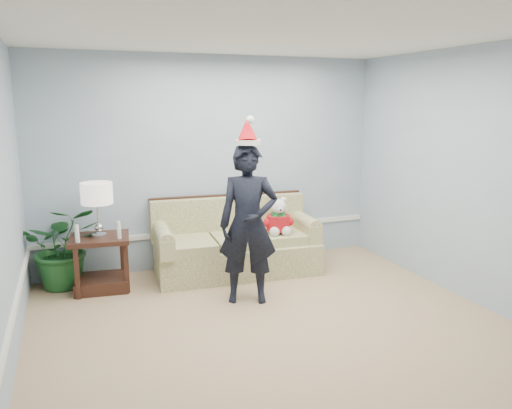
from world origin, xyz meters
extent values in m
cube|color=tan|center=(0.00, 0.00, -0.01)|extent=(4.50, 5.00, 0.02)
cube|color=white|center=(0.00, 0.00, 2.71)|extent=(4.50, 5.00, 0.02)
cube|color=#9DB5C8|center=(0.00, 2.51, 1.35)|extent=(4.50, 0.02, 2.70)
cube|color=#9DB5C8|center=(2.26, 0.00, 1.35)|extent=(0.02, 5.00, 2.70)
cube|color=white|center=(0.00, 2.48, 0.45)|extent=(4.48, 0.03, 0.06)
cube|color=white|center=(-2.23, 0.00, 0.45)|extent=(0.03, 4.98, 0.06)
cube|color=brown|center=(0.17, 2.02, 0.19)|extent=(2.06, 0.99, 0.38)
cube|color=brown|center=(-0.45, 1.97, 0.44)|extent=(0.64, 0.72, 0.11)
cube|color=brown|center=(0.17, 1.97, 0.44)|extent=(0.64, 0.72, 0.11)
cube|color=brown|center=(0.79, 1.97, 0.44)|extent=(0.64, 0.72, 0.11)
cube|color=brown|center=(0.17, 2.34, 0.65)|extent=(2.01, 0.32, 0.53)
cube|color=black|center=(0.17, 2.41, 0.92)|extent=(2.01, 0.19, 0.05)
cube|color=brown|center=(-0.75, 2.02, 0.50)|extent=(0.23, 0.87, 0.23)
cube|color=brown|center=(1.09, 2.02, 0.50)|extent=(0.23, 0.87, 0.23)
cube|color=#3E2016|center=(-1.47, 2.03, 0.60)|extent=(0.71, 0.61, 0.05)
cube|color=#3E2016|center=(-1.47, 2.03, 0.07)|extent=(0.64, 0.54, 0.15)
cube|color=#3E2016|center=(-1.73, 1.82, 0.31)|extent=(0.06, 0.06, 0.63)
cube|color=#3E2016|center=(-1.21, 1.82, 0.31)|extent=(0.06, 0.06, 0.63)
cube|color=#3E2016|center=(-1.73, 2.24, 0.31)|extent=(0.06, 0.06, 0.63)
cube|color=#3E2016|center=(-1.21, 2.24, 0.31)|extent=(0.06, 0.06, 0.63)
cylinder|color=silver|center=(-1.46, 2.02, 0.65)|extent=(0.16, 0.16, 0.03)
sphere|color=silver|center=(-1.46, 2.02, 0.74)|extent=(0.10, 0.10, 0.10)
cylinder|color=silver|center=(-1.46, 2.02, 0.89)|extent=(0.03, 0.03, 0.35)
cylinder|color=beige|center=(-1.46, 2.02, 1.13)|extent=(0.35, 0.35, 0.24)
cylinder|color=silver|center=(-1.70, 1.86, 0.68)|extent=(0.05, 0.05, 0.11)
cylinder|color=white|center=(-1.70, 1.86, 0.78)|extent=(0.04, 0.04, 0.09)
cylinder|color=silver|center=(-1.26, 1.86, 0.68)|extent=(0.05, 0.05, 0.11)
cylinder|color=white|center=(-1.26, 1.86, 0.78)|extent=(0.04, 0.04, 0.09)
imported|color=#1B5323|center=(-1.86, 2.28, 0.48)|extent=(0.91, 0.80, 0.97)
imported|color=black|center=(0.00, 1.13, 0.85)|extent=(0.72, 0.59, 1.70)
cylinder|color=silver|center=(0.00, 1.13, 1.72)|extent=(0.32, 0.32, 0.05)
cone|color=red|center=(0.00, 1.15, 1.84)|extent=(0.28, 0.33, 0.30)
sphere|color=silver|center=(0.00, 1.06, 1.95)|extent=(0.08, 0.08, 0.08)
sphere|color=silver|center=(0.68, 1.91, 0.63)|extent=(0.27, 0.27, 0.27)
cylinder|color=red|center=(0.68, 1.91, 0.63)|extent=(0.33, 0.33, 0.19)
cylinder|color=#1A6A2E|center=(0.68, 1.91, 0.74)|extent=(0.22, 0.22, 0.03)
sphere|color=silver|center=(0.60, 1.78, 0.55)|extent=(0.12, 0.12, 0.12)
sphere|color=silver|center=(0.75, 1.78, 0.55)|extent=(0.12, 0.12, 0.12)
sphere|color=silver|center=(0.68, 1.90, 0.84)|extent=(0.19, 0.19, 0.19)
sphere|color=black|center=(0.68, 1.78, 0.82)|extent=(0.03, 0.03, 0.03)
sphere|color=silver|center=(0.61, 1.91, 0.92)|extent=(0.07, 0.07, 0.07)
sphere|color=silver|center=(0.75, 1.91, 0.92)|extent=(0.07, 0.07, 0.07)
camera|label=1|loc=(-1.74, -3.68, 2.13)|focal=35.00mm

